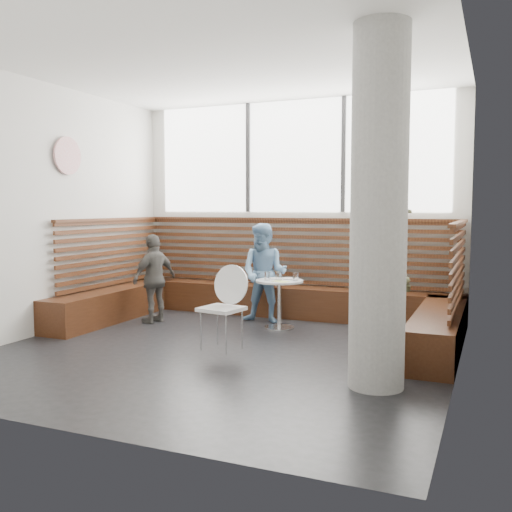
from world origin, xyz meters
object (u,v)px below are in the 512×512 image
at_px(cafe_chair, 224,300).
at_px(adult_man, 382,269).
at_px(concrete_column, 379,210).
at_px(cafe_table, 279,294).
at_px(child_back, 264,273).
at_px(child_left, 155,278).

xyz_separation_m(cafe_chair, adult_man, (1.64, 0.84, 0.34)).
relative_size(concrete_column, cafe_table, 4.91).
distance_m(child_back, child_left, 1.55).
xyz_separation_m(concrete_column, child_left, (-3.44, 1.71, -0.98)).
relative_size(cafe_chair, adult_man, 0.53).
height_order(cafe_chair, child_back, child_back).
relative_size(cafe_table, child_back, 0.47).
bearing_deg(child_left, concrete_column, 79.73).
height_order(concrete_column, cafe_chair, concrete_column).
bearing_deg(child_left, cafe_chair, 74.50).
distance_m(cafe_table, cafe_chair, 1.27).
bearing_deg(child_back, child_left, -160.01).
relative_size(concrete_column, child_back, 2.29).
distance_m(concrete_column, adult_man, 1.75).
relative_size(adult_man, child_left, 1.45).
relative_size(cafe_table, adult_man, 0.36).
bearing_deg(cafe_table, adult_man, -16.11).
bearing_deg(adult_man, child_back, 88.04).
bearing_deg(cafe_table, child_left, -170.49).
height_order(cafe_chair, adult_man, adult_man).
height_order(concrete_column, child_left, concrete_column).
xyz_separation_m(concrete_column, adult_man, (-0.25, 1.59, -0.70)).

